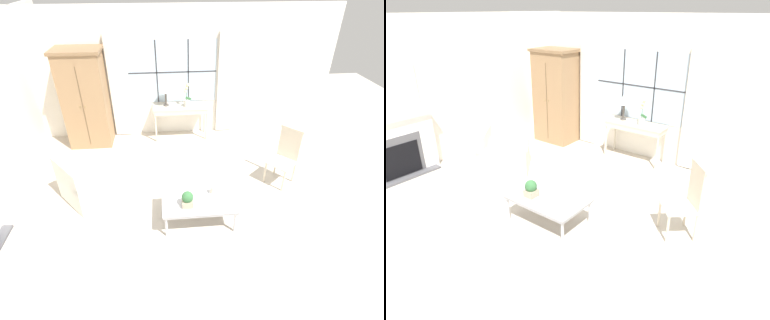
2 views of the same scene
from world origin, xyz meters
TOP-DOWN VIEW (x-y plane):
  - ground_plane at (0.00, 0.00)m, footprint 14.00×14.00m
  - wall_back_windowed at (0.00, 3.02)m, footprint 7.20×0.14m
  - wall_left at (-3.03, 0.60)m, footprint 0.06×7.20m
  - fireplace at (-2.91, -0.58)m, footprint 0.34×1.50m
  - armoire at (-1.87, 2.64)m, footprint 0.96×0.68m
  - console_table at (0.14, 2.72)m, footprint 1.23×0.45m
  - table_lamp at (-0.18, 2.76)m, footprint 0.30×0.30m
  - potted_orchid at (0.28, 2.68)m, footprint 0.18×0.14m
  - armchair_upholstered at (-1.54, 0.69)m, footprint 1.19×1.18m
  - side_chair_wooden at (1.93, 0.86)m, footprint 0.62×0.62m
  - coffee_table at (0.25, -0.05)m, footprint 1.13×0.72m
  - potted_plant_small at (0.06, -0.19)m, footprint 0.17×0.17m
  - pillar_candle at (0.47, 0.05)m, footprint 0.11×0.11m

SIDE VIEW (x-z plane):
  - ground_plane at x=0.00m, z-range 0.00..0.00m
  - armchair_upholstered at x=-1.54m, z-range -0.13..0.70m
  - coffee_table at x=0.25m, z-range 0.17..0.60m
  - pillar_candle at x=0.47m, z-range 0.42..0.56m
  - potted_plant_small at x=0.06m, z-range 0.43..0.68m
  - side_chair_wooden at x=1.93m, z-range 0.05..1.10m
  - fireplace at x=-2.91m, z-range -0.35..1.68m
  - console_table at x=0.14m, z-range 0.30..1.08m
  - potted_orchid at x=0.28m, z-range 0.71..1.23m
  - armoire at x=-1.87m, z-range 0.01..2.08m
  - table_lamp at x=-0.18m, z-range 0.93..1.45m
  - wall_back_windowed at x=0.00m, z-range -0.02..2.78m
  - wall_left at x=-3.03m, z-range 0.00..2.80m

